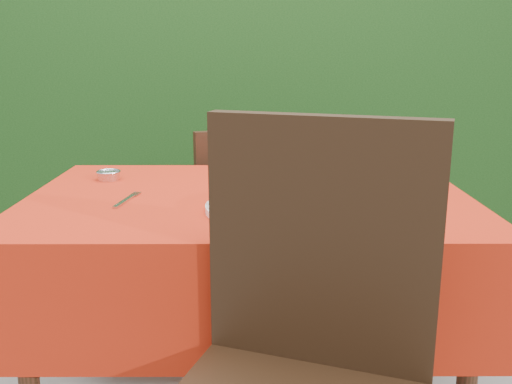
{
  "coord_description": "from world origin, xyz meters",
  "views": [
    {
      "loc": [
        0.02,
        -1.59,
        1.15
      ],
      "look_at": [
        0.02,
        -0.05,
        0.77
      ],
      "focal_mm": 40.0,
      "sensor_mm": 36.0,
      "label": 1
    }
  ],
  "objects_px": {
    "pasta_plate": "(264,167)",
    "pizza_plate": "(269,200)",
    "chair_near": "(304,355)",
    "fork": "(124,201)",
    "water_glass": "(396,175)",
    "steel_ramekin": "(109,176)",
    "wine_glass": "(363,143)",
    "chair_far": "(236,215)"
  },
  "relations": [
    {
      "from": "chair_near",
      "to": "pizza_plate",
      "type": "height_order",
      "value": "chair_near"
    },
    {
      "from": "pizza_plate",
      "to": "fork",
      "type": "height_order",
      "value": "pizza_plate"
    },
    {
      "from": "water_glass",
      "to": "chair_far",
      "type": "bearing_deg",
      "value": 129.2
    },
    {
      "from": "chair_far",
      "to": "fork",
      "type": "bearing_deg",
      "value": 48.47
    },
    {
      "from": "chair_far",
      "to": "chair_near",
      "type": "bearing_deg",
      "value": 76.47
    },
    {
      "from": "chair_near",
      "to": "pizza_plate",
      "type": "distance_m",
      "value": 0.48
    },
    {
      "from": "pizza_plate",
      "to": "pasta_plate",
      "type": "height_order",
      "value": "pasta_plate"
    },
    {
      "from": "chair_far",
      "to": "pizza_plate",
      "type": "relative_size",
      "value": 2.42
    },
    {
      "from": "wine_glass",
      "to": "water_glass",
      "type": "bearing_deg",
      "value": -72.67
    },
    {
      "from": "chair_far",
      "to": "water_glass",
      "type": "distance_m",
      "value": 0.84
    },
    {
      "from": "chair_near",
      "to": "pasta_plate",
      "type": "distance_m",
      "value": 0.9
    },
    {
      "from": "pasta_plate",
      "to": "fork",
      "type": "relative_size",
      "value": 1.43
    },
    {
      "from": "chair_far",
      "to": "pasta_plate",
      "type": "distance_m",
      "value": 0.5
    },
    {
      "from": "chair_near",
      "to": "water_glass",
      "type": "bearing_deg",
      "value": 83.84
    },
    {
      "from": "fork",
      "to": "steel_ramekin",
      "type": "bearing_deg",
      "value": 121.35
    },
    {
      "from": "water_glass",
      "to": "chair_near",
      "type": "bearing_deg",
      "value": -115.84
    },
    {
      "from": "chair_far",
      "to": "fork",
      "type": "xyz_separation_m",
      "value": [
        -0.28,
        -0.75,
        0.26
      ]
    },
    {
      "from": "chair_far",
      "to": "pizza_plate",
      "type": "bearing_deg",
      "value": 76.7
    },
    {
      "from": "pizza_plate",
      "to": "water_glass",
      "type": "relative_size",
      "value": 3.52
    },
    {
      "from": "pasta_plate",
      "to": "water_glass",
      "type": "distance_m",
      "value": 0.44
    },
    {
      "from": "pizza_plate",
      "to": "pasta_plate",
      "type": "xyz_separation_m",
      "value": [
        -0.01,
        0.44,
        -0.0
      ]
    },
    {
      "from": "pasta_plate",
      "to": "chair_far",
      "type": "bearing_deg",
      "value": 104.78
    },
    {
      "from": "water_glass",
      "to": "wine_glass",
      "type": "xyz_separation_m",
      "value": [
        -0.06,
        0.2,
        0.06
      ]
    },
    {
      "from": "chair_far",
      "to": "water_glass",
      "type": "relative_size",
      "value": 8.52
    },
    {
      "from": "fork",
      "to": "pasta_plate",
      "type": "bearing_deg",
      "value": 51.35
    },
    {
      "from": "wine_glass",
      "to": "fork",
      "type": "xyz_separation_m",
      "value": [
        -0.71,
        -0.34,
        -0.1
      ]
    },
    {
      "from": "pasta_plate",
      "to": "wine_glass",
      "type": "height_order",
      "value": "wine_glass"
    },
    {
      "from": "chair_far",
      "to": "water_glass",
      "type": "bearing_deg",
      "value": 108.13
    },
    {
      "from": "chair_far",
      "to": "pizza_plate",
      "type": "xyz_separation_m",
      "value": [
        0.11,
        -0.84,
        0.29
      ]
    },
    {
      "from": "water_glass",
      "to": "wine_glass",
      "type": "bearing_deg",
      "value": 107.33
    },
    {
      "from": "chair_near",
      "to": "chair_far",
      "type": "relative_size",
      "value": 1.2
    },
    {
      "from": "chair_near",
      "to": "water_glass",
      "type": "xyz_separation_m",
      "value": [
        0.33,
        0.67,
        0.2
      ]
    },
    {
      "from": "water_glass",
      "to": "wine_glass",
      "type": "height_order",
      "value": "wine_glass"
    },
    {
      "from": "chair_far",
      "to": "wine_glass",
      "type": "height_order",
      "value": "wine_glass"
    },
    {
      "from": "chair_near",
      "to": "fork",
      "type": "bearing_deg",
      "value": 149.72
    },
    {
      "from": "pasta_plate",
      "to": "water_glass",
      "type": "bearing_deg",
      "value": -27.73
    },
    {
      "from": "water_glass",
      "to": "wine_glass",
      "type": "relative_size",
      "value": 0.66
    },
    {
      "from": "chair_near",
      "to": "steel_ramekin",
      "type": "xyz_separation_m",
      "value": [
        -0.56,
        0.81,
        0.17
      ]
    },
    {
      "from": "chair_far",
      "to": "steel_ramekin",
      "type": "relative_size",
      "value": 12.22
    },
    {
      "from": "pizza_plate",
      "to": "fork",
      "type": "distance_m",
      "value": 0.41
    },
    {
      "from": "pasta_plate",
      "to": "pizza_plate",
      "type": "bearing_deg",
      "value": -88.94
    },
    {
      "from": "pizza_plate",
      "to": "chair_far",
      "type": "bearing_deg",
      "value": 97.78
    }
  ]
}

